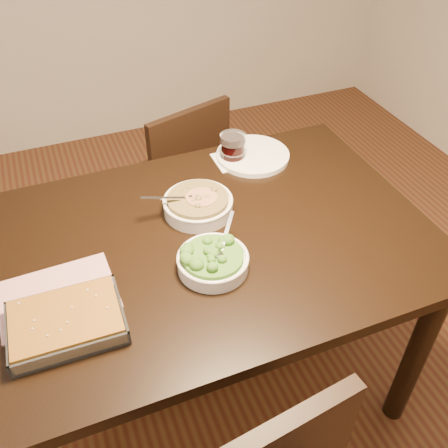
% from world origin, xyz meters
% --- Properties ---
extents(ground, '(4.00, 4.00, 0.00)m').
position_xyz_m(ground, '(0.00, 0.00, 0.00)').
color(ground, '#461F14').
rests_on(ground, ground).
extents(table, '(1.40, 0.90, 0.75)m').
position_xyz_m(table, '(0.00, 0.00, 0.65)').
color(table, black).
rests_on(table, ground).
extents(magazine_a, '(0.30, 0.22, 0.01)m').
position_xyz_m(magazine_a, '(-0.39, -0.07, 0.75)').
color(magazine_a, '#9F2D49').
rests_on(magazine_a, table).
extents(coaster, '(0.13, 0.13, 0.00)m').
position_xyz_m(coaster, '(0.27, 0.34, 0.75)').
color(coaster, white).
rests_on(coaster, table).
extents(stew_bowl, '(0.24, 0.21, 0.08)m').
position_xyz_m(stew_bowl, '(0.06, 0.12, 0.78)').
color(stew_bowl, white).
rests_on(stew_bowl, table).
extents(broccoli_bowl, '(0.20, 0.20, 0.08)m').
position_xyz_m(broccoli_bowl, '(0.02, -0.13, 0.78)').
color(broccoli_bowl, white).
rests_on(broccoli_bowl, table).
extents(baking_dish, '(0.27, 0.20, 0.05)m').
position_xyz_m(baking_dish, '(-0.38, -0.19, 0.77)').
color(baking_dish, silver).
rests_on(baking_dish, table).
extents(wine_tumbler, '(0.09, 0.09, 0.10)m').
position_xyz_m(wine_tumbler, '(0.27, 0.34, 0.80)').
color(wine_tumbler, black).
rests_on(wine_tumbler, coaster).
extents(dinner_plate, '(0.26, 0.26, 0.02)m').
position_xyz_m(dinner_plate, '(0.34, 0.33, 0.76)').
color(dinner_plate, white).
rests_on(dinner_plate, table).
extents(chair_far, '(0.48, 0.48, 0.81)m').
position_xyz_m(chair_far, '(0.18, 0.73, 0.45)').
color(chair_far, black).
rests_on(chair_far, ground).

